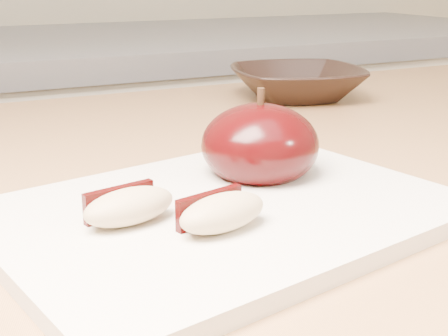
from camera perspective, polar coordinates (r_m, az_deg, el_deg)
name	(u,v)px	position (r m, az deg, el deg)	size (l,w,h in m)	color
cutting_board	(224,212)	(0.41, 0.00, -4.08)	(0.30, 0.22, 0.01)	silver
apple_half	(260,145)	(0.47, 3.30, 2.12)	(0.10, 0.10, 0.07)	black
apple_wedge_a	(128,206)	(0.38, -8.75, -3.44)	(0.06, 0.04, 0.02)	tan
apple_wedge_b	(221,212)	(0.37, -0.26, -4.03)	(0.07, 0.04, 0.02)	tan
bowl	(297,83)	(0.82, 6.68, 7.74)	(0.17, 0.17, 0.04)	black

